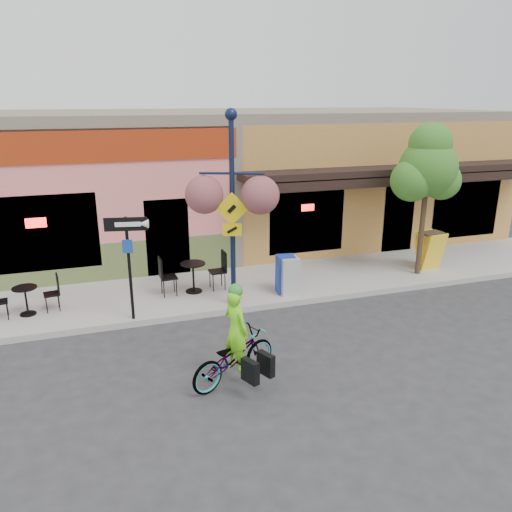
{
  "coord_description": "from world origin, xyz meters",
  "views": [
    {
      "loc": [
        -4.79,
        -10.05,
        4.92
      ],
      "look_at": [
        -1.36,
        0.5,
        1.4
      ],
      "focal_mm": 35.0,
      "sensor_mm": 36.0,
      "label": 1
    }
  ],
  "objects": [
    {
      "name": "sandwich_board",
      "position": [
        4.3,
        1.34,
        0.71
      ],
      "size": [
        0.73,
        0.58,
        1.11
      ],
      "primitive_type": null,
      "rotation": [
        0.0,
        0.0,
        0.14
      ],
      "color": "yellow",
      "rests_on": "sidewalk"
    },
    {
      "name": "ground",
      "position": [
        0.0,
        0.0,
        0.0
      ],
      "size": [
        90.0,
        90.0,
        0.0
      ],
      "primitive_type": "plane",
      "color": "#2D2D30",
      "rests_on": "ground"
    },
    {
      "name": "street_tree",
      "position": [
        3.72,
        1.27,
        2.27
      ],
      "size": [
        2.0,
        2.0,
        4.23
      ],
      "primitive_type": null,
      "rotation": [
        0.0,
        0.0,
        0.24
      ],
      "color": "#3D7A26",
      "rests_on": "sidewalk"
    },
    {
      "name": "newspaper_box_grey",
      "position": [
        -0.33,
        0.96,
        0.63
      ],
      "size": [
        0.47,
        0.43,
        0.96
      ],
      "primitive_type": null,
      "rotation": [
        0.0,
        0.0,
        -0.05
      ],
      "color": "#AEAEAE",
      "rests_on": "sidewalk"
    },
    {
      "name": "building",
      "position": [
        0.0,
        7.5,
        2.25
      ],
      "size": [
        18.2,
        8.2,
        4.5
      ],
      "primitive_type": null,
      "color": "#EF7A76",
      "rests_on": "ground"
    },
    {
      "name": "newspaper_box_blue",
      "position": [
        -0.38,
        1.1,
        0.64
      ],
      "size": [
        0.48,
        0.44,
        0.98
      ],
      "primitive_type": null,
      "rotation": [
        0.0,
        0.0,
        -0.11
      ],
      "color": "#1B35A2",
      "rests_on": "sidewalk"
    },
    {
      "name": "one_way_sign",
      "position": [
        -4.23,
        0.65,
        1.33
      ],
      "size": [
        0.93,
        0.36,
        2.36
      ],
      "primitive_type": null,
      "rotation": [
        0.0,
        0.0,
        -0.19
      ],
      "color": "black",
      "rests_on": "sidewalk"
    },
    {
      "name": "sidewalk",
      "position": [
        0.0,
        2.0,
        0.07
      ],
      "size": [
        24.0,
        3.0,
        0.15
      ],
      "primitive_type": "cube",
      "color": "#9E9B93",
      "rests_on": "ground"
    },
    {
      "name": "lamp_post",
      "position": [
        -1.86,
        0.72,
        2.44
      ],
      "size": [
        1.57,
        1.06,
        4.58
      ],
      "primitive_type": null,
      "rotation": [
        0.0,
        0.0,
        -0.36
      ],
      "color": "#121B38",
      "rests_on": "sidewalk"
    },
    {
      "name": "cyclist_rider",
      "position": [
        -2.65,
        -2.33,
        0.76
      ],
      "size": [
        0.56,
        0.65,
        1.52
      ],
      "primitive_type": "imported",
      "rotation": [
        0.0,
        0.0,
        1.99
      ],
      "color": "#79F619",
      "rests_on": "ground"
    },
    {
      "name": "curb",
      "position": [
        0.0,
        0.55,
        0.07
      ],
      "size": [
        24.0,
        0.12,
        0.15
      ],
      "primitive_type": "cube",
      "color": "#A8A59E",
      "rests_on": "ground"
    },
    {
      "name": "cafe_set_right",
      "position": [
        -2.61,
        1.85,
        0.66
      ],
      "size": [
        1.73,
        0.91,
        1.02
      ],
      "primitive_type": null,
      "rotation": [
        0.0,
        0.0,
        0.04
      ],
      "color": "black",
      "rests_on": "sidewalk"
    },
    {
      "name": "bicycle",
      "position": [
        -2.7,
        -2.33,
        0.48
      ],
      "size": [
        1.93,
        1.33,
        0.96
      ],
      "primitive_type": "imported",
      "rotation": [
        0.0,
        0.0,
        1.99
      ],
      "color": "maroon",
      "rests_on": "ground"
    },
    {
      "name": "cafe_set_left",
      "position": [
        -6.53,
        1.63,
        0.59
      ],
      "size": [
        1.54,
        0.92,
        0.87
      ],
      "primitive_type": null,
      "rotation": [
        0.0,
        0.0,
        0.14
      ],
      "color": "black",
      "rests_on": "sidewalk"
    }
  ]
}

